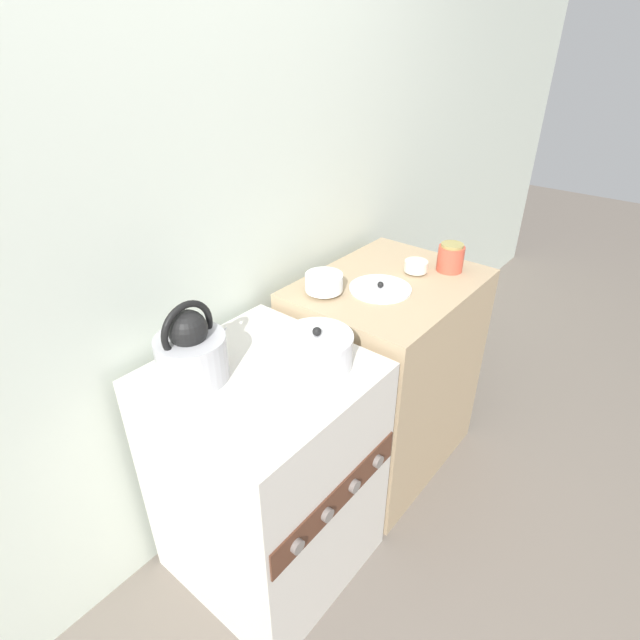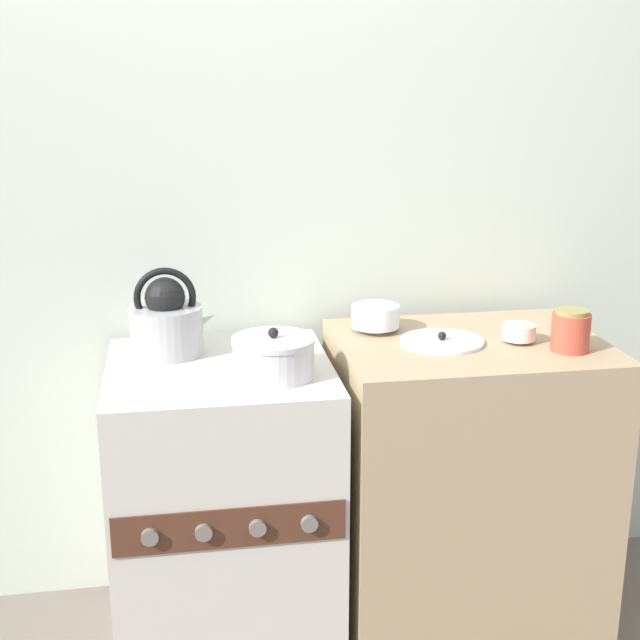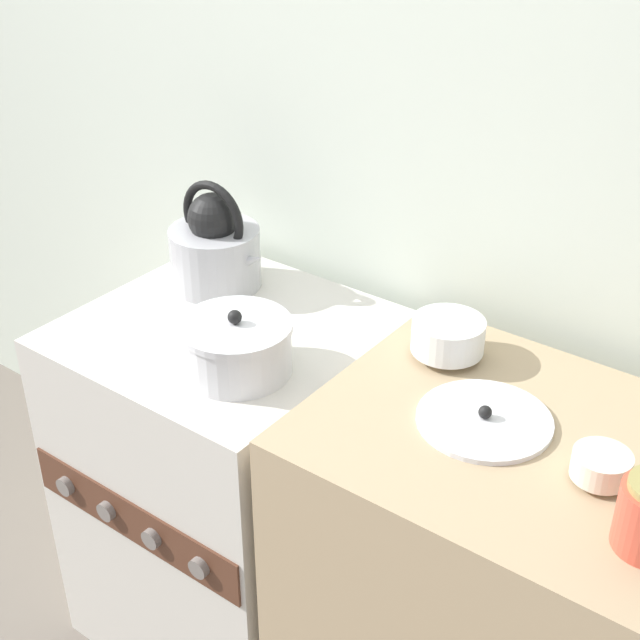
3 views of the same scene
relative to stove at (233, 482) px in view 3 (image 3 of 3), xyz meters
name	(u,v)px [view 3 (image 3 of 3)]	position (x,y,z in m)	size (l,w,h in m)	color
wall_back	(327,113)	(0.00, 0.38, 0.81)	(7.00, 0.06, 2.50)	silver
stove	(233,482)	(0.00, 0.00, 0.00)	(0.62, 0.64, 0.88)	beige
counter	(505,624)	(0.72, -0.01, 0.02)	(0.77, 0.59, 0.91)	tan
kettle	(216,247)	(-0.14, 0.14, 0.53)	(0.26, 0.21, 0.26)	#B2B2B7
cooking_pot	(236,347)	(0.14, -0.11, 0.49)	(0.22, 0.22, 0.14)	silver
enamel_bowl	(448,336)	(0.47, 0.13, 0.52)	(0.14, 0.14, 0.08)	white
small_ceramic_bowl	(601,466)	(0.85, -0.05, 0.51)	(0.10, 0.10, 0.05)	beige
loose_pot_lid	(484,420)	(0.64, -0.02, 0.48)	(0.24, 0.24, 0.03)	silver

